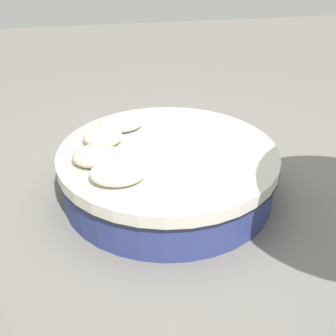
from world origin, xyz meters
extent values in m
plane|color=gray|center=(0.00, 0.00, 0.00)|extent=(16.00, 16.00, 0.00)
cylinder|color=navy|center=(0.00, 0.00, 0.19)|extent=(2.18, 2.18, 0.39)
cylinder|color=black|center=(0.00, 0.00, 0.39)|extent=(2.26, 2.26, 0.02)
cylinder|color=beige|center=(0.00, 0.00, 0.45)|extent=(2.25, 2.25, 0.13)
ellipsoid|color=beige|center=(0.43, -0.58, 0.59)|extent=(0.49, 0.37, 0.15)
ellipsoid|color=beige|center=(0.64, -0.25, 0.61)|extent=(0.41, 0.38, 0.18)
ellipsoid|color=beige|center=(0.72, 0.14, 0.60)|extent=(0.46, 0.38, 0.17)
ellipsoid|color=silver|center=(0.54, 0.50, 0.61)|extent=(0.51, 0.39, 0.20)
camera|label=1|loc=(0.69, 3.89, 2.65)|focal=47.39mm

